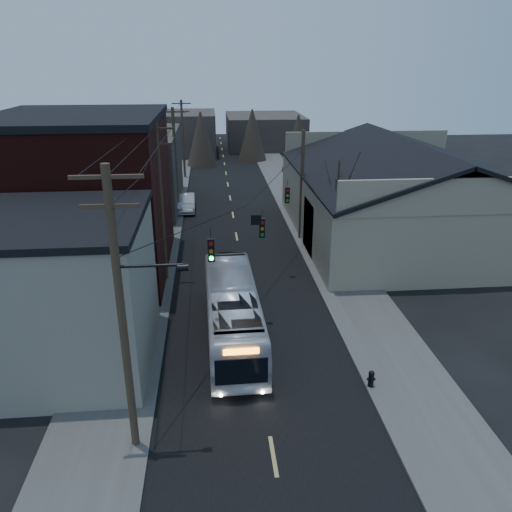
{
  "coord_description": "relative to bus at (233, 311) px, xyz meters",
  "views": [
    {
      "loc": [
        -1.91,
        -11.94,
        13.36
      ],
      "look_at": [
        0.48,
        14.08,
        3.0
      ],
      "focal_mm": 35.0,
      "sensor_mm": 36.0,
      "label": 1
    }
  ],
  "objects": [
    {
      "name": "building_clapboard",
      "position": [
        -7.95,
        -1.41,
        2.01
      ],
      "size": [
        8.0,
        8.0,
        7.0
      ],
      "primitive_type": "cube",
      "color": "gray",
      "rests_on": "ground"
    },
    {
      "name": "building_left_far",
      "position": [
        -8.45,
        25.59,
        2.01
      ],
      "size": [
        9.0,
        14.0,
        7.0
      ],
      "primitive_type": "cube",
      "color": "#362F2B",
      "rests_on": "ground"
    },
    {
      "name": "road_surface",
      "position": [
        1.05,
        19.59,
        -1.48
      ],
      "size": [
        9.0,
        110.0,
        0.02
      ],
      "primitive_type": "cube",
      "color": "black",
      "rests_on": "ground"
    },
    {
      "name": "bare_tree",
      "position": [
        7.55,
        9.59,
        2.11
      ],
      "size": [
        0.4,
        0.4,
        7.2
      ],
      "primitive_type": "cone",
      "color": "black",
      "rests_on": "ground"
    },
    {
      "name": "sidewalk_right",
      "position": [
        7.55,
        19.59,
        -1.43
      ],
      "size": [
        4.0,
        110.0,
        0.12
      ],
      "primitive_type": "cube",
      "color": "#474744",
      "rests_on": "ground"
    },
    {
      "name": "warehouse",
      "position": [
        14.05,
        14.59,
        1.2
      ],
      "size": [
        16.16,
        20.6,
        7.73
      ],
      "color": "gray",
      "rests_on": "ground"
    },
    {
      "name": "bus",
      "position": [
        0.0,
        0.0,
        0.0
      ],
      "size": [
        2.73,
        10.77,
        2.99
      ],
      "primitive_type": "imported",
      "rotation": [
        0.0,
        0.0,
        3.16
      ],
      "color": "silver",
      "rests_on": "ground"
    },
    {
      "name": "fire_hydrant",
      "position": [
        5.75,
        -4.82,
        -0.96
      ],
      "size": [
        0.37,
        0.26,
        0.77
      ],
      "rotation": [
        0.0,
        0.0,
        -0.14
      ],
      "color": "black",
      "rests_on": "sidewalk_right"
    },
    {
      "name": "building_far_right",
      "position": [
        8.05,
        59.59,
        1.01
      ],
      "size": [
        12.0,
        14.0,
        5.0
      ],
      "primitive_type": "cube",
      "color": "#362F2B",
      "rests_on": "ground"
    },
    {
      "name": "parked_car",
      "position": [
        -3.25,
        23.48,
        -0.73
      ],
      "size": [
        1.72,
        4.64,
        1.52
      ],
      "primitive_type": "imported",
      "rotation": [
        0.0,
        0.0,
        0.02
      ],
      "color": "#B2B5BA",
      "rests_on": "ground"
    },
    {
      "name": "building_far_left",
      "position": [
        -4.95,
        54.59,
        1.51
      ],
      "size": [
        10.0,
        12.0,
        6.0
      ],
      "primitive_type": "cube",
      "color": "#362F2B",
      "rests_on": "ground"
    },
    {
      "name": "ground",
      "position": [
        1.05,
        -10.41,
        -1.49
      ],
      "size": [
        160.0,
        160.0,
        0.0
      ],
      "primitive_type": "plane",
      "color": "black",
      "rests_on": "ground"
    },
    {
      "name": "utility_lines",
      "position": [
        -2.07,
        13.73,
        3.46
      ],
      "size": [
        11.24,
        45.28,
        10.5
      ],
      "color": "#382B1E",
      "rests_on": "ground"
    },
    {
      "name": "sidewalk_left",
      "position": [
        -5.45,
        19.59,
        -1.43
      ],
      "size": [
        4.0,
        110.0,
        0.12
      ],
      "primitive_type": "cube",
      "color": "#474744",
      "rests_on": "ground"
    },
    {
      "name": "building_brick",
      "position": [
        -8.95,
        9.59,
        3.51
      ],
      "size": [
        10.0,
        12.0,
        10.0
      ],
      "primitive_type": "cube",
      "color": "black",
      "rests_on": "ground"
    }
  ]
}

